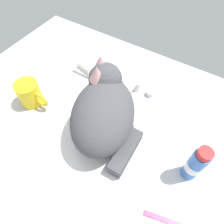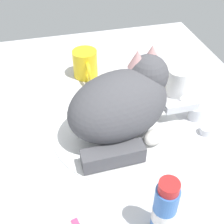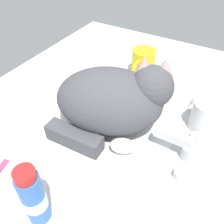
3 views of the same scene
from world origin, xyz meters
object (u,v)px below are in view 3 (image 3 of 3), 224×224
Objects in this scene: faucet at (184,148)px; rinse_cup at (204,116)px; coffee_mug at (143,63)px; toothpaste_bottle at (33,197)px; soap_bar at (205,100)px; cat at (115,100)px.

rinse_cup reaches higher than faucet.
faucet is 1.27× the size of coffee_mug.
toothpaste_bottle is (52.12, 3.93, 2.14)cm from coffee_mug.
soap_bar is (6.70, 21.58, -1.78)cm from coffee_mug.
faucet is at bearing 40.19° from coffee_mug.
cat is at bearing -91.34° from faucet.
faucet is at bearing 88.66° from cat.
toothpaste_bottle is at bearing -0.89° from cat.
faucet is 11.15cm from rinse_cup.
cat is at bearing -42.44° from soap_bar.
toothpaste_bottle is (45.42, -17.65, 3.92)cm from soap_bar.
coffee_mug is 52.32cm from toothpaste_bottle.
rinse_cup is at bearing 10.43° from soap_bar.
coffee_mug is at bearing -107.25° from soap_bar.
coffee_mug is at bearing -170.35° from cat.
soap_bar is (-19.26, -0.35, -0.07)cm from faucet.
soap_bar is at bearing -169.57° from rinse_cup.
soap_bar is at bearing 158.77° from toothpaste_bottle.
cat is (-0.41, -17.59, 6.23)cm from faucet.
cat is 4.44× the size of soap_bar.
toothpaste_bottle is (26.57, -0.41, -2.39)cm from cat.
coffee_mug is 1.47× the size of rinse_cup.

